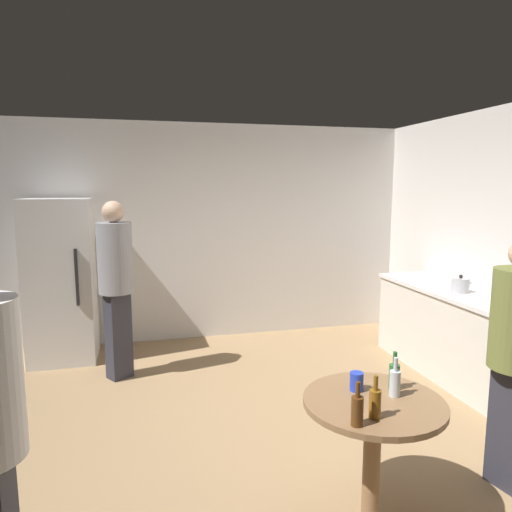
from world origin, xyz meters
TOP-DOWN VIEW (x-y plane):
  - ground_plane at (0.00, 0.00)m, footprint 5.20×5.20m
  - wall_back at (0.00, 2.63)m, footprint 5.32×0.06m
  - refrigerator at (-1.66, 2.20)m, footprint 0.70×0.68m
  - kitchen_counter at (2.28, 0.62)m, footprint 0.64×2.24m
  - kettle at (2.23, 0.62)m, footprint 0.24×0.17m
  - wine_bottle_on_counter at (2.21, 0.05)m, footprint 0.08×0.08m
  - beer_bottle_on_counter at (2.35, 0.27)m, footprint 0.06×0.06m
  - foreground_table at (0.45, -0.99)m, footprint 0.80×0.80m
  - beer_bottle_amber at (0.35, -1.18)m, footprint 0.06×0.06m
  - beer_bottle_brown at (0.23, -1.23)m, footprint 0.06×0.06m
  - beer_bottle_green at (0.63, -0.88)m, footprint 0.06×0.06m
  - beer_bottle_clear at (0.58, -0.97)m, footprint 0.06×0.06m
  - plastic_cup_blue at (0.41, -0.85)m, footprint 0.08×0.08m
  - person_in_gray_shirt at (-1.04, 1.51)m, footprint 0.47×0.47m

SIDE VIEW (x-z plane):
  - ground_plane at x=0.00m, z-range -0.10..0.00m
  - kitchen_counter at x=2.28m, z-range 0.00..0.90m
  - foreground_table at x=0.45m, z-range 0.26..1.00m
  - plastic_cup_blue at x=0.41m, z-range 0.73..0.85m
  - beer_bottle_amber at x=0.35m, z-range 0.70..0.93m
  - beer_bottle_brown at x=0.23m, z-range 0.70..0.93m
  - beer_bottle_green at x=0.63m, z-range 0.70..0.93m
  - beer_bottle_clear at x=0.58m, z-range 0.70..0.93m
  - refrigerator at x=-1.66m, z-range 0.00..1.80m
  - kettle at x=2.23m, z-range 0.88..1.06m
  - beer_bottle_on_counter at x=2.35m, z-range 0.87..1.10m
  - wine_bottle_on_counter at x=2.21m, z-range 0.86..1.17m
  - person_in_gray_shirt at x=-1.04m, z-range 0.16..1.95m
  - wall_back at x=0.00m, z-range 0.00..2.70m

